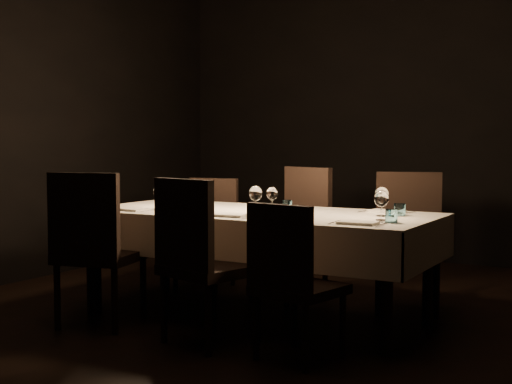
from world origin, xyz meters
The scene contains 14 objects.
room centered at (0.00, 0.00, 1.50)m, with size 5.01×6.01×3.01m.
dining_table centered at (0.00, 0.00, 0.69)m, with size 2.52×1.12×0.76m.
chair_near_left centered at (-0.81, -0.78, 0.57)m, with size 0.61×0.61×1.05m.
place_setting_near_left centered at (-0.76, -0.22, 0.83)m, with size 0.31×0.40×0.17m.
chair_near_center centered at (0.05, -0.78, 0.56)m, with size 0.60×0.60×1.03m.
place_setting_near_center centered at (0.07, -0.22, 0.84)m, with size 0.36×0.41×0.19m.
chair_near_right centered at (0.69, -0.82, 0.51)m, with size 0.51×0.51×0.91m.
place_setting_near_right centered at (0.98, -0.22, 0.84)m, with size 0.34×0.41×0.19m.
chair_far_left centered at (-0.91, 0.77, 0.52)m, with size 0.51×0.51×0.94m.
place_setting_far_left centered at (-0.84, 0.22, 0.83)m, with size 0.31×0.39×0.17m.
chair_far_center centered at (-0.07, 0.78, 0.57)m, with size 0.64×0.64×1.05m.
place_setting_far_center centered at (0.07, 0.22, 0.83)m, with size 0.31×0.40×0.17m.
chair_far_right centered at (0.85, 0.82, 0.56)m, with size 0.61×0.61×1.02m.
place_setting_far_right centered at (0.89, 0.22, 0.84)m, with size 0.37×0.42×0.20m.
Camera 1 is at (2.48, -4.37, 1.25)m, focal length 50.00 mm.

